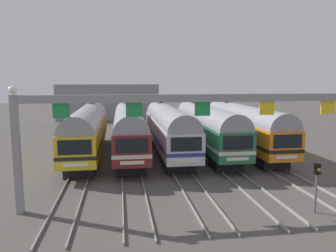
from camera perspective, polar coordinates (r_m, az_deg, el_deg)
name	(u,v)px	position (r m, az deg, el deg)	size (l,w,h in m)	color
ground_plane	(168,153)	(32.76, 0.02, -4.82)	(160.00, 160.00, 0.00)	#4C4944
track_bed	(152,128)	(49.35, -2.85, -0.42)	(17.11, 70.00, 0.15)	gray
commuter_train_yellow	(88,129)	(32.09, -13.89, -0.44)	(2.88, 18.06, 5.05)	gold
commuter_train_maroon	(129,128)	(31.94, -6.92, -0.31)	(2.88, 18.06, 5.05)	maroon
commuter_train_silver	(168,127)	(32.27, 0.02, -0.17)	(2.88, 18.06, 5.05)	silver
commuter_train_green	(206,126)	(33.06, 6.73, -0.03)	(2.88, 18.06, 5.05)	#236B42
commuter_train_orange	(243,125)	(34.27, 13.04, 0.10)	(2.88, 18.06, 5.05)	orange
catenary_gantry	(202,116)	(18.80, 6.02, 1.76)	(20.84, 0.44, 6.97)	gray
yard_signal_mast	(317,178)	(19.66, 24.59, -8.27)	(0.28, 0.35, 2.84)	#59595E
maintenance_building	(109,101)	(65.16, -10.33, 4.33)	(18.63, 10.00, 6.59)	gray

